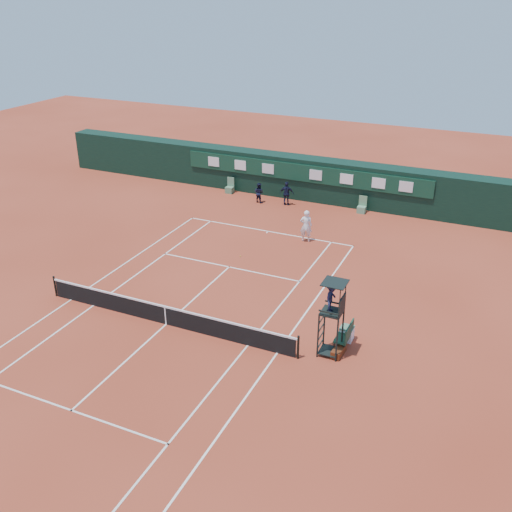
{
  "coord_description": "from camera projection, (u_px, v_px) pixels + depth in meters",
  "views": [
    {
      "loc": [
        12.82,
        -18.5,
        14.03
      ],
      "look_at": [
        1.8,
        6.0,
        1.2
      ],
      "focal_mm": 40.0,
      "sensor_mm": 36.0,
      "label": 1
    }
  ],
  "objects": [
    {
      "name": "linesman_chair_right",
      "position": [
        362.0,
        208.0,
        38.61
      ],
      "size": [
        0.55,
        0.5,
        1.15
      ],
      "color": "#5F916A",
      "rests_on": "ground"
    },
    {
      "name": "tennis_bag",
      "position": [
        339.0,
        351.0,
        23.81
      ],
      "size": [
        0.46,
        0.92,
        0.33
      ],
      "primitive_type": "cube",
      "rotation": [
        0.0,
        0.0,
        -0.09
      ],
      "color": "black",
      "rests_on": "ground"
    },
    {
      "name": "ball_kid_right",
      "position": [
        287.0,
        193.0,
        39.75
      ],
      "size": [
        1.06,
        0.62,
        1.69
      ],
      "primitive_type": "imported",
      "rotation": [
        0.0,
        0.0,
        3.36
      ],
      "color": "black",
      "rests_on": "ground"
    },
    {
      "name": "ball_kid_left",
      "position": [
        259.0,
        193.0,
        40.29
      ],
      "size": [
        0.79,
        0.67,
        1.43
      ],
      "primitive_type": "imported",
      "rotation": [
        0.0,
        0.0,
        2.94
      ],
      "color": "black",
      "rests_on": "ground"
    },
    {
      "name": "umpire_chair",
      "position": [
        332.0,
        303.0,
        22.89
      ],
      "size": [
        0.96,
        0.95,
        3.42
      ],
      "color": "black",
      "rests_on": "ground"
    },
    {
      "name": "player",
      "position": [
        306.0,
        226.0,
        34.04
      ],
      "size": [
        0.83,
        0.67,
        1.97
      ],
      "primitive_type": "imported",
      "rotation": [
        0.0,
        0.0,
        3.45
      ],
      "color": "white",
      "rests_on": "ground"
    },
    {
      "name": "court_lines",
      "position": [
        166.0,
        324.0,
        26.02
      ],
      "size": [
        11.05,
        23.85,
        0.01
      ],
      "color": "white",
      "rests_on": "ground"
    },
    {
      "name": "linesman_chair_left",
      "position": [
        230.0,
        189.0,
        42.31
      ],
      "size": [
        0.55,
        0.5,
        1.15
      ],
      "color": "#54815B",
      "rests_on": "ground"
    },
    {
      "name": "player_bench",
      "position": [
        346.0,
        334.0,
        24.21
      ],
      "size": [
        0.55,
        1.2,
        1.1
      ],
      "color": "#194028",
      "rests_on": "ground"
    },
    {
      "name": "cooler",
      "position": [
        347.0,
        333.0,
        24.76
      ],
      "size": [
        0.57,
        0.57,
        0.65
      ],
      "color": "white",
      "rests_on": "ground"
    },
    {
      "name": "tennis_ball",
      "position": [
        240.0,
        256.0,
        32.47
      ],
      "size": [
        0.06,
        0.06,
        0.06
      ],
      "primitive_type": "sphere",
      "color": "#CFD531",
      "rests_on": "ground"
    },
    {
      "name": "tennis_net",
      "position": [
        166.0,
        315.0,
        25.8
      ],
      "size": [
        12.9,
        0.1,
        1.1
      ],
      "color": "black",
      "rests_on": "ground"
    },
    {
      "name": "back_wall",
      "position": [
        306.0,
        178.0,
        40.79
      ],
      "size": [
        40.0,
        1.65,
        3.0
      ],
      "color": "black",
      "rests_on": "ground"
    },
    {
      "name": "ground",
      "position": [
        166.0,
        324.0,
        26.02
      ],
      "size": [
        90.0,
        90.0,
        0.0
      ],
      "primitive_type": "plane",
      "color": "#AA3F28",
      "rests_on": "ground"
    }
  ]
}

